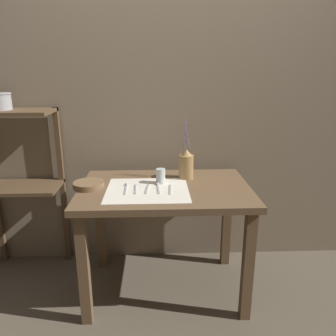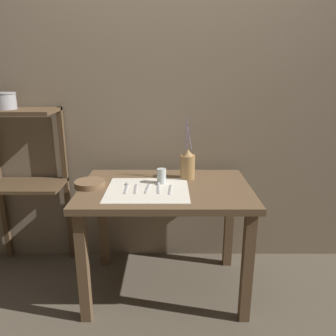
% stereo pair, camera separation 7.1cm
% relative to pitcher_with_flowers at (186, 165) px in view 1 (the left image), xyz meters
% --- Properties ---
extents(ground_plane, '(12.00, 12.00, 0.00)m').
position_rel_pitcher_with_flowers_xyz_m(ground_plane, '(-0.15, -0.16, -0.84)').
color(ground_plane, brown).
extents(stone_wall_back, '(7.00, 0.06, 2.40)m').
position_rel_pitcher_with_flowers_xyz_m(stone_wall_back, '(-0.15, 0.31, 0.36)').
color(stone_wall_back, gray).
rests_on(stone_wall_back, ground_plane).
extents(wooden_table, '(1.06, 0.71, 0.74)m').
position_rel_pitcher_with_flowers_xyz_m(wooden_table, '(-0.15, -0.16, -0.21)').
color(wooden_table, brown).
rests_on(wooden_table, ground_plane).
extents(wooden_shelf_unit, '(0.54, 0.31, 1.19)m').
position_rel_pitcher_with_flowers_xyz_m(wooden_shelf_unit, '(-1.15, 0.14, -0.01)').
color(wooden_shelf_unit, brown).
rests_on(wooden_shelf_unit, ground_plane).
extents(linen_cloth, '(0.50, 0.44, 0.00)m').
position_rel_pitcher_with_flowers_xyz_m(linen_cloth, '(-0.25, -0.22, -0.09)').
color(linen_cloth, silver).
rests_on(linen_cloth, wooden_table).
extents(pitcher_with_flowers, '(0.10, 0.10, 0.42)m').
position_rel_pitcher_with_flowers_xyz_m(pitcher_with_flowers, '(0.00, 0.00, 0.00)').
color(pitcher_with_flowers, '#A87F4C').
rests_on(pitcher_with_flowers, wooden_table).
extents(wooden_bowl, '(0.19, 0.19, 0.04)m').
position_rel_pitcher_with_flowers_xyz_m(wooden_bowl, '(-0.62, -0.16, -0.08)').
color(wooden_bowl, brown).
rests_on(wooden_bowl, wooden_table).
extents(glass_tumbler_near, '(0.06, 0.06, 0.09)m').
position_rel_pitcher_with_flowers_xyz_m(glass_tumbler_near, '(-0.17, -0.10, -0.04)').
color(glass_tumbler_near, silver).
rests_on(glass_tumbler_near, wooden_table).
extents(spoon_inner, '(0.02, 0.17, 0.02)m').
position_rel_pitcher_with_flowers_xyz_m(spoon_inner, '(-0.39, -0.17, -0.09)').
color(spoon_inner, '#A8A8AD').
rests_on(spoon_inner, wooden_table).
extents(fork_outer, '(0.02, 0.16, 0.00)m').
position_rel_pitcher_with_flowers_xyz_m(fork_outer, '(-0.33, -0.21, -0.09)').
color(fork_outer, '#A8A8AD').
rests_on(fork_outer, wooden_table).
extents(knife_center, '(0.03, 0.16, 0.00)m').
position_rel_pitcher_with_flowers_xyz_m(knife_center, '(-0.26, -0.21, -0.09)').
color(knife_center, '#A8A8AD').
rests_on(knife_center, wooden_table).
extents(spoon_outer, '(0.03, 0.17, 0.02)m').
position_rel_pitcher_with_flowers_xyz_m(spoon_outer, '(-0.19, -0.16, -0.09)').
color(spoon_outer, '#A8A8AD').
rests_on(spoon_outer, wooden_table).
extents(fork_inner, '(0.02, 0.16, 0.00)m').
position_rel_pitcher_with_flowers_xyz_m(fork_inner, '(-0.12, -0.22, -0.09)').
color(fork_inner, '#A8A8AD').
rests_on(fork_inner, wooden_table).
extents(metal_pot_large, '(0.15, 0.15, 0.11)m').
position_rel_pitcher_with_flowers_xyz_m(metal_pot_large, '(-1.20, 0.10, 0.41)').
color(metal_pot_large, '#A8A8AD').
rests_on(metal_pot_large, wooden_shelf_unit).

